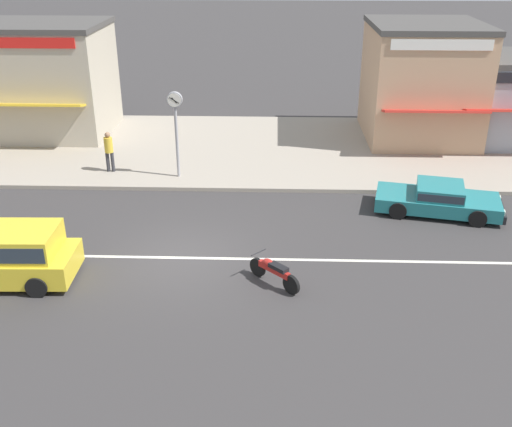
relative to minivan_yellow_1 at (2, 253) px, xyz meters
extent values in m
plane|color=#383535|center=(4.77, 1.41, -0.84)|extent=(160.00, 160.00, 0.00)
cube|color=silver|center=(4.77, 1.41, -0.84)|extent=(50.40, 0.14, 0.01)
cube|color=#9E9384|center=(4.77, 11.64, -0.77)|extent=(68.00, 10.00, 0.15)
cube|color=yellow|center=(-0.11, 0.00, -0.33)|extent=(4.28, 1.96, 0.70)
cube|color=yellow|center=(0.15, 0.00, 0.37)|extent=(2.90, 1.73, 0.70)
cube|color=#28333D|center=(0.15, 0.00, 0.37)|extent=(2.79, 1.77, 0.45)
cylinder|color=black|center=(1.22, -0.84, -0.54)|extent=(0.61, 0.24, 0.60)
cylinder|color=black|center=(1.17, 0.91, -0.54)|extent=(0.61, 0.24, 0.60)
cube|color=teal|center=(13.36, 5.02, -0.44)|extent=(4.51, 2.63, 0.48)
cube|color=teal|center=(13.41, 5.01, 0.01)|extent=(1.89, 1.90, 0.42)
cube|color=#28333D|center=(13.41, 5.01, 0.01)|extent=(1.83, 1.93, 0.27)
cube|color=black|center=(15.48, 4.56, -0.54)|extent=(0.48, 1.74, 0.28)
cube|color=white|center=(15.58, 5.18, -0.33)|extent=(0.13, 0.25, 0.14)
cube|color=white|center=(15.32, 3.96, -0.33)|extent=(0.13, 0.25, 0.14)
cylinder|color=black|center=(14.82, 5.57, -0.54)|extent=(0.63, 0.34, 0.60)
cylinder|color=black|center=(14.46, 3.91, -0.54)|extent=(0.63, 0.34, 0.60)
cylinder|color=black|center=(12.25, 6.12, -0.54)|extent=(0.63, 0.34, 0.60)
cylinder|color=black|center=(11.90, 4.46, -0.54)|extent=(0.63, 0.34, 0.60)
cylinder|color=black|center=(7.17, 0.44, -0.56)|extent=(0.47, 0.46, 0.56)
cylinder|color=black|center=(8.12, -0.48, -0.56)|extent=(0.47, 0.46, 0.56)
cube|color=red|center=(7.64, -0.02, -0.36)|extent=(0.90, 0.88, 0.18)
cube|color=black|center=(7.76, -0.14, -0.22)|extent=(0.59, 0.59, 0.12)
ellipsoid|color=red|center=(7.48, 0.14, -0.24)|extent=(0.45, 0.45, 0.22)
cylinder|color=#232326|center=(7.19, 0.42, -0.06)|extent=(0.41, 0.42, 0.03)
cylinder|color=#9E9EA3|center=(3.77, 7.83, 0.72)|extent=(0.12, 0.12, 2.82)
cylinder|color=#9E9EA3|center=(3.77, 7.83, 2.43)|extent=(0.59, 0.18, 0.59)
cylinder|color=white|center=(3.77, 7.74, 2.43)|extent=(0.52, 0.02, 0.52)
cylinder|color=white|center=(3.77, 7.93, 2.43)|extent=(0.52, 0.02, 0.52)
cube|color=black|center=(3.77, 7.73, 2.43)|extent=(0.20, 0.01, 0.22)
cube|color=black|center=(3.77, 7.73, 2.43)|extent=(0.37, 0.01, 0.25)
cylinder|color=#333338|center=(0.80, 8.30, -0.28)|extent=(0.14, 0.14, 0.82)
cylinder|color=#333338|center=(1.00, 8.30, -0.28)|extent=(0.14, 0.14, 0.82)
cylinder|color=gold|center=(0.90, 8.30, 0.44)|extent=(0.34, 0.34, 0.62)
sphere|color=#997051|center=(0.90, 8.30, 0.85)|extent=(0.22, 0.22, 0.22)
cube|color=#B2A893|center=(-3.63, 13.69, 1.78)|extent=(6.36, 4.87, 4.95)
cube|color=#474442|center=(-3.63, 13.69, 4.37)|extent=(6.49, 4.96, 0.24)
cube|color=gold|center=(-3.63, 10.91, 1.36)|extent=(5.73, 0.90, 0.28)
cube|color=red|center=(-3.63, 11.24, 3.95)|extent=(5.41, 0.08, 0.44)
cube|color=tan|center=(14.37, 13.54, 1.82)|extent=(4.90, 5.49, 5.04)
cube|color=#474442|center=(14.37, 13.54, 4.46)|extent=(5.00, 5.60, 0.24)
cube|color=red|center=(14.37, 10.45, 1.36)|extent=(4.41, 0.90, 0.28)
cube|color=white|center=(14.37, 10.78, 4.04)|extent=(4.17, 0.08, 0.44)
cube|color=#999EA8|center=(17.97, 13.33, 1.13)|extent=(5.26, 4.55, 3.65)
cube|color=#474442|center=(17.97, 13.33, 3.08)|extent=(5.37, 4.64, 0.24)
camera|label=1|loc=(7.63, -14.48, 8.09)|focal=42.00mm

